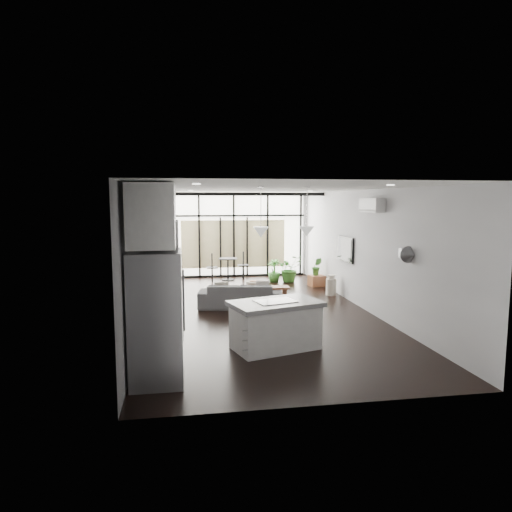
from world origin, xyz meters
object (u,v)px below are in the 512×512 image
object	(u,v)px
island	(275,325)
console_bench	(260,296)
fridge	(156,317)
sofa	(240,291)
tv	(345,249)
pouf	(255,288)
milk_can	(331,285)

from	to	relation	value
island	console_bench	bearing A→B (deg)	68.17
fridge	sofa	size ratio (longest dim) A/B	0.94
tv	pouf	bearing A→B (deg)	159.92
console_bench	tv	size ratio (longest dim) A/B	1.29
island	console_bench	size ratio (longest dim) A/B	1.07
tv	island	bearing A→B (deg)	-125.03
milk_can	console_bench	bearing A→B (deg)	-157.67
pouf	tv	size ratio (longest dim) A/B	0.42
fridge	milk_can	distance (m)	6.87
console_bench	tv	bearing A→B (deg)	14.23
sofa	island	bearing A→B (deg)	103.10
island	console_bench	distance (m)	3.32
sofa	milk_can	world-z (taller)	sofa
console_bench	sofa	bearing A→B (deg)	-160.31
island	fridge	xyz separation A→B (m)	(-1.94, -1.12, 0.52)
pouf	tv	world-z (taller)	tv
sofa	tv	world-z (taller)	tv
pouf	milk_can	size ratio (longest dim) A/B	0.83
fridge	island	bearing A→B (deg)	29.90
sofa	console_bench	world-z (taller)	sofa
console_bench	pouf	world-z (taller)	console_bench
pouf	tv	bearing A→B (deg)	-20.08
fridge	milk_can	size ratio (longest dim) A/B	3.33
milk_can	pouf	bearing A→B (deg)	169.00
fridge	pouf	distance (m)	6.17
island	fridge	bearing A→B (deg)	-166.63
island	sofa	world-z (taller)	island
island	sofa	bearing A→B (deg)	77.24
fridge	console_bench	world-z (taller)	fridge
pouf	milk_can	xyz separation A→B (m)	(2.04, -0.40, 0.09)
console_bench	milk_can	size ratio (longest dim) A/B	2.54
fridge	sofa	world-z (taller)	fridge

